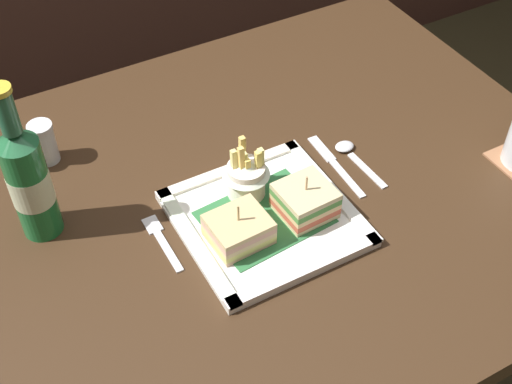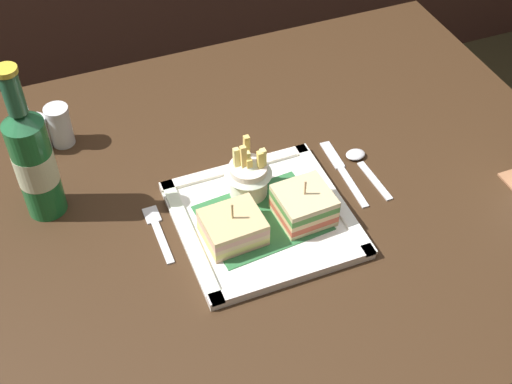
{
  "view_description": "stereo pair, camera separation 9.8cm",
  "coord_description": "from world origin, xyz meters",
  "views": [
    {
      "loc": [
        -0.37,
        -0.71,
        1.6
      ],
      "look_at": [
        0.0,
        -0.03,
        0.81
      ],
      "focal_mm": 48.51,
      "sensor_mm": 36.0,
      "label": 1
    },
    {
      "loc": [
        -0.28,
        -0.75,
        1.6
      ],
      "look_at": [
        0.0,
        -0.03,
        0.81
      ],
      "focal_mm": 48.51,
      "sensor_mm": 36.0,
      "label": 2
    }
  ],
  "objects": [
    {
      "name": "dining_table",
      "position": [
        0.0,
        0.0,
        0.65
      ],
      "size": [
        1.17,
        0.89,
        0.77
      ],
      "color": "#382414",
      "rests_on": "ground_plane"
    },
    {
      "name": "square_plate",
      "position": [
        0.0,
        -0.06,
        0.78
      ],
      "size": [
        0.27,
        0.27,
        0.02
      ],
      "color": "white",
      "rests_on": "dining_table"
    },
    {
      "name": "sandwich_half_left",
      "position": [
        -0.06,
        -0.08,
        0.81
      ],
      "size": [
        0.09,
        0.08,
        0.07
      ],
      "color": "#E3B385",
      "rests_on": "square_plate"
    },
    {
      "name": "sandwich_half_right",
      "position": [
        0.06,
        -0.08,
        0.81
      ],
      "size": [
        0.09,
        0.09,
        0.08
      ],
      "color": "beige",
      "rests_on": "square_plate"
    },
    {
      "name": "fries_cup",
      "position": [
        0.0,
        0.0,
        0.83
      ],
      "size": [
        0.08,
        0.08,
        0.1
      ],
      "color": "white",
      "rests_on": "square_plate"
    },
    {
      "name": "beer_bottle",
      "position": [
        -0.31,
        0.1,
        0.88
      ],
      "size": [
        0.06,
        0.06,
        0.28
      ],
      "color": "#1A6C31",
      "rests_on": "dining_table"
    },
    {
      "name": "fork",
      "position": [
        -0.16,
        -0.02,
        0.78
      ],
      "size": [
        0.02,
        0.12,
        0.0
      ],
      "color": "silver",
      "rests_on": "dining_table"
    },
    {
      "name": "knife",
      "position": [
        0.17,
        -0.0,
        0.78
      ],
      "size": [
        0.02,
        0.17,
        0.0
      ],
      "color": "silver",
      "rests_on": "dining_table"
    },
    {
      "name": "spoon",
      "position": [
        0.21,
        0.0,
        0.78
      ],
      "size": [
        0.04,
        0.13,
        0.01
      ],
      "color": "silver",
      "rests_on": "dining_table"
    },
    {
      "name": "salt_shaker",
      "position": [
        -0.3,
        0.25,
        0.8
      ],
      "size": [
        0.04,
        0.04,
        0.07
      ],
      "color": "silver",
      "rests_on": "dining_table"
    },
    {
      "name": "pepper_shaker",
      "position": [
        -0.26,
        0.25,
        0.81
      ],
      "size": [
        0.04,
        0.04,
        0.08
      ],
      "color": "silver",
      "rests_on": "dining_table"
    }
  ]
}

